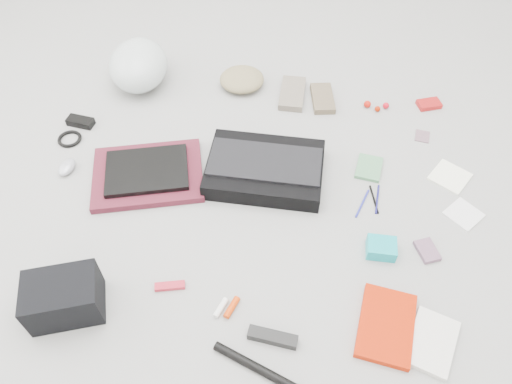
# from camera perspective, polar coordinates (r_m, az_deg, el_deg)

# --- Properties ---
(ground_plane) EXTENTS (4.00, 4.00, 0.00)m
(ground_plane) POSITION_cam_1_polar(r_m,az_deg,el_deg) (1.77, 0.00, -1.02)
(ground_plane) COLOR gray
(messenger_bag) EXTENTS (0.42, 0.31, 0.07)m
(messenger_bag) POSITION_cam_1_polar(r_m,az_deg,el_deg) (1.82, 1.01, 2.61)
(messenger_bag) COLOR black
(messenger_bag) RESTS_ON ground_plane
(bag_flap) EXTENTS (0.41, 0.19, 0.01)m
(bag_flap) POSITION_cam_1_polar(r_m,az_deg,el_deg) (1.79, 1.03, 3.47)
(bag_flap) COLOR black
(bag_flap) RESTS_ON messenger_bag
(laptop_sleeve) EXTENTS (0.46, 0.39, 0.03)m
(laptop_sleeve) POSITION_cam_1_polar(r_m,az_deg,el_deg) (1.87, -12.24, 1.96)
(laptop_sleeve) COLOR #581927
(laptop_sleeve) RESTS_ON ground_plane
(laptop) EXTENTS (0.34, 0.28, 0.02)m
(laptop) POSITION_cam_1_polar(r_m,az_deg,el_deg) (1.86, -12.36, 2.44)
(laptop) COLOR black
(laptop) RESTS_ON laptop_sleeve
(bike_helmet) EXTENTS (0.29, 0.34, 0.18)m
(bike_helmet) POSITION_cam_1_polar(r_m,az_deg,el_deg) (2.24, -13.28, 13.93)
(bike_helmet) COLOR silver
(bike_helmet) RESTS_ON ground_plane
(beanie) EXTENTS (0.22, 0.22, 0.07)m
(beanie) POSITION_cam_1_polar(r_m,az_deg,el_deg) (2.20, -1.63, 12.75)
(beanie) COLOR #8A7C56
(beanie) RESTS_ON ground_plane
(mitten_left) EXTENTS (0.10, 0.20, 0.03)m
(mitten_left) POSITION_cam_1_polar(r_m,az_deg,el_deg) (2.16, 4.17, 11.16)
(mitten_left) COLOR #776B5D
(mitten_left) RESTS_ON ground_plane
(mitten_right) EXTENTS (0.11, 0.19, 0.03)m
(mitten_right) POSITION_cam_1_polar(r_m,az_deg,el_deg) (2.16, 7.62, 10.56)
(mitten_right) COLOR brown
(mitten_right) RESTS_ON ground_plane
(power_brick) EXTENTS (0.11, 0.06, 0.03)m
(power_brick) POSITION_cam_1_polar(r_m,az_deg,el_deg) (2.15, -19.42, 7.58)
(power_brick) COLOR black
(power_brick) RESTS_ON ground_plane
(cable_coil) EXTENTS (0.12, 0.12, 0.01)m
(cable_coil) POSITION_cam_1_polar(r_m,az_deg,el_deg) (2.10, -20.53, 5.71)
(cable_coil) COLOR black
(cable_coil) RESTS_ON ground_plane
(mouse) EXTENTS (0.06, 0.09, 0.03)m
(mouse) POSITION_cam_1_polar(r_m,az_deg,el_deg) (1.98, -20.80, 2.69)
(mouse) COLOR #A2A4AF
(mouse) RESTS_ON ground_plane
(camera_bag) EXTENTS (0.25, 0.21, 0.14)m
(camera_bag) POSITION_cam_1_polar(r_m,az_deg,el_deg) (1.59, -21.13, -11.19)
(camera_bag) COLOR black
(camera_bag) RESTS_ON ground_plane
(multitool) EXTENTS (0.10, 0.05, 0.01)m
(multitool) POSITION_cam_1_polar(r_m,az_deg,el_deg) (1.60, -9.81, -10.54)
(multitool) COLOR #A51A2A
(multitool) RESTS_ON ground_plane
(toiletry_tube_white) EXTENTS (0.04, 0.07, 0.02)m
(toiletry_tube_white) POSITION_cam_1_polar(r_m,az_deg,el_deg) (1.54, -4.05, -13.05)
(toiletry_tube_white) COLOR white
(toiletry_tube_white) RESTS_ON ground_plane
(toiletry_tube_orange) EXTENTS (0.04, 0.07, 0.02)m
(toiletry_tube_orange) POSITION_cam_1_polar(r_m,az_deg,el_deg) (1.54, -2.79, -13.04)
(toiletry_tube_orange) COLOR #D03705
(toiletry_tube_orange) RESTS_ON ground_plane
(u_lock) EXTENTS (0.15, 0.05, 0.03)m
(u_lock) POSITION_cam_1_polar(r_m,az_deg,el_deg) (1.50, 1.91, -16.26)
(u_lock) COLOR black
(u_lock) RESTS_ON ground_plane
(bike_pump) EXTENTS (0.27, 0.13, 0.03)m
(bike_pump) POSITION_cam_1_polar(r_m,az_deg,el_deg) (1.46, 0.35, -19.57)
(bike_pump) COLOR black
(bike_pump) RESTS_ON ground_plane
(book_red) EXTENTS (0.19, 0.26, 0.02)m
(book_red) POSITION_cam_1_polar(r_m,az_deg,el_deg) (1.56, 14.66, -14.54)
(book_red) COLOR red
(book_red) RESTS_ON ground_plane
(book_white) EXTENTS (0.18, 0.22, 0.02)m
(book_white) POSITION_cam_1_polar(r_m,az_deg,el_deg) (1.58, 19.45, -15.90)
(book_white) COLOR silver
(book_white) RESTS_ON ground_plane
(notepad) EXTENTS (0.11, 0.13, 0.01)m
(notepad) POSITION_cam_1_polar(r_m,az_deg,el_deg) (1.91, 12.78, 2.71)
(notepad) COLOR #497F55
(notepad) RESTS_ON ground_plane
(pen_blue) EXTENTS (0.05, 0.13, 0.01)m
(pen_blue) POSITION_cam_1_polar(r_m,az_deg,el_deg) (1.80, 12.05, -1.29)
(pen_blue) COLOR navy
(pen_blue) RESTS_ON ground_plane
(pen_black) EXTENTS (0.03, 0.12, 0.01)m
(pen_black) POSITION_cam_1_polar(r_m,az_deg,el_deg) (1.82, 13.34, -0.82)
(pen_black) COLOR black
(pen_black) RESTS_ON ground_plane
(pen_navy) EXTENTS (0.02, 0.13, 0.01)m
(pen_navy) POSITION_cam_1_polar(r_m,az_deg,el_deg) (1.82, 13.70, -0.81)
(pen_navy) COLOR navy
(pen_navy) RESTS_ON ground_plane
(accordion_wallet) EXTENTS (0.09, 0.08, 0.05)m
(accordion_wallet) POSITION_cam_1_polar(r_m,az_deg,el_deg) (1.68, 14.12, -6.23)
(accordion_wallet) COLOR #10A7B3
(accordion_wallet) RESTS_ON ground_plane
(card_deck) EXTENTS (0.09, 0.10, 0.02)m
(card_deck) POSITION_cam_1_polar(r_m,az_deg,el_deg) (1.73, 18.98, -6.36)
(card_deck) COLOR #77546C
(card_deck) RESTS_ON ground_plane
(napkin_top) EXTENTS (0.17, 0.17, 0.01)m
(napkin_top) POSITION_cam_1_polar(r_m,az_deg,el_deg) (1.97, 21.29, 1.65)
(napkin_top) COLOR white
(napkin_top) RESTS_ON ground_plane
(napkin_bottom) EXTENTS (0.15, 0.15, 0.01)m
(napkin_bottom) POSITION_cam_1_polar(r_m,az_deg,el_deg) (1.88, 22.65, -2.36)
(napkin_bottom) COLOR silver
(napkin_bottom) RESTS_ON ground_plane
(lollipop_a) EXTENTS (0.03, 0.03, 0.03)m
(lollipop_a) POSITION_cam_1_polar(r_m,az_deg,el_deg) (2.16, 12.61, 9.77)
(lollipop_a) COLOR #BA1107
(lollipop_a) RESTS_ON ground_plane
(lollipop_b) EXTENTS (0.03, 0.03, 0.02)m
(lollipop_b) POSITION_cam_1_polar(r_m,az_deg,el_deg) (2.15, 13.71, 9.22)
(lollipop_b) COLOR #9A1800
(lollipop_b) RESTS_ON ground_plane
(lollipop_c) EXTENTS (0.03, 0.03, 0.03)m
(lollipop_c) POSITION_cam_1_polar(r_m,az_deg,el_deg) (2.17, 14.63, 9.54)
(lollipop_c) COLOR red
(lollipop_c) RESTS_ON ground_plane
(altoids_tin) EXTENTS (0.11, 0.09, 0.02)m
(altoids_tin) POSITION_cam_1_polar(r_m,az_deg,el_deg) (2.23, 19.16, 9.47)
(altoids_tin) COLOR #A61515
(altoids_tin) RESTS_ON ground_plane
(stamp_sheet) EXTENTS (0.06, 0.07, 0.00)m
(stamp_sheet) POSITION_cam_1_polar(r_m,az_deg,el_deg) (2.09, 18.47, 6.06)
(stamp_sheet) COLOR #7B5B67
(stamp_sheet) RESTS_ON ground_plane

